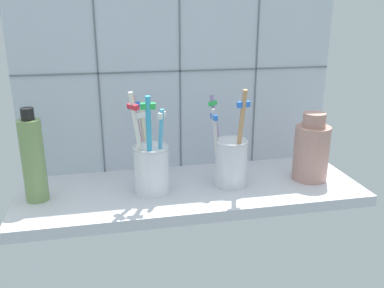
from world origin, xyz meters
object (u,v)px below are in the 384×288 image
at_px(toothbrush_cup_right, 231,160).
at_px(soap_bottle, 33,159).
at_px(toothbrush_cup_left, 151,165).
at_px(ceramic_vase, 311,150).

distance_m(toothbrush_cup_right, soap_bottle, 0.35).
xyz_separation_m(toothbrush_cup_left, ceramic_vase, (0.31, -0.00, 0.01)).
distance_m(toothbrush_cup_left, toothbrush_cup_right, 0.15).
relative_size(toothbrush_cup_right, soap_bottle, 1.15).
bearing_deg(toothbrush_cup_right, ceramic_vase, -0.81).
xyz_separation_m(toothbrush_cup_left, soap_bottle, (-0.20, 0.01, 0.02)).
xyz_separation_m(ceramic_vase, soap_bottle, (-0.51, 0.01, 0.02)).
relative_size(toothbrush_cup_left, toothbrush_cup_right, 1.00).
height_order(toothbrush_cup_left, ceramic_vase, toothbrush_cup_left).
xyz_separation_m(toothbrush_cup_right, soap_bottle, (-0.35, 0.01, 0.03)).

